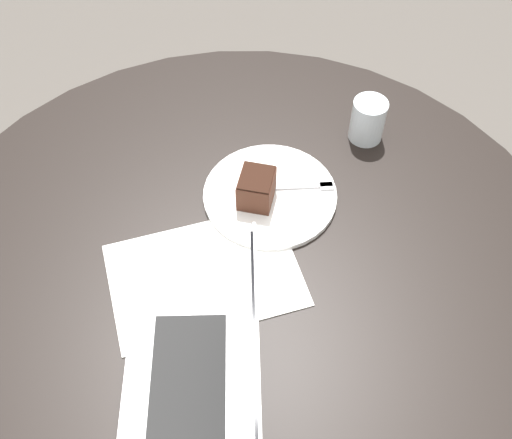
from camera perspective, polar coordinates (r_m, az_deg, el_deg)
ground_plane at (r=1.78m, az=-0.95°, el=-17.60°), size 12.00×12.00×0.00m
dining_table at (r=1.20m, az=-1.36°, el=-7.51°), size 1.29×1.29×0.74m
paper_document at (r=1.10m, az=-4.91°, el=-5.29°), size 0.34×0.24×0.00m
plate at (r=1.21m, az=1.34°, el=2.35°), size 0.27×0.27×0.01m
cake_slice at (r=1.16m, az=0.04°, el=3.01°), size 0.09×0.10×0.07m
fork at (r=1.21m, az=4.23°, el=3.19°), size 0.17×0.06×0.00m
water_glass at (r=1.31m, az=10.60°, el=9.29°), size 0.07×0.07×0.10m
laptop at (r=0.96m, az=-4.68°, el=-15.34°), size 0.30×0.37×0.25m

